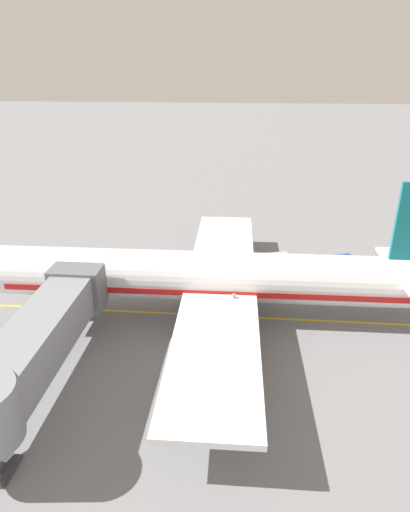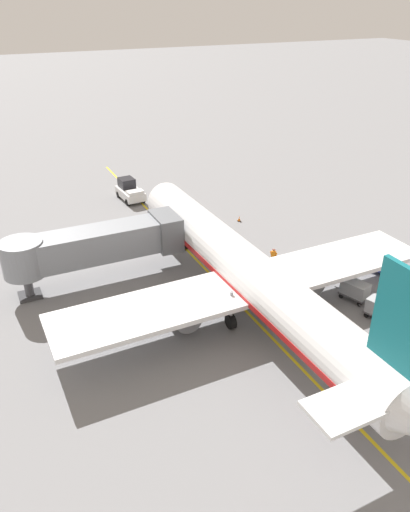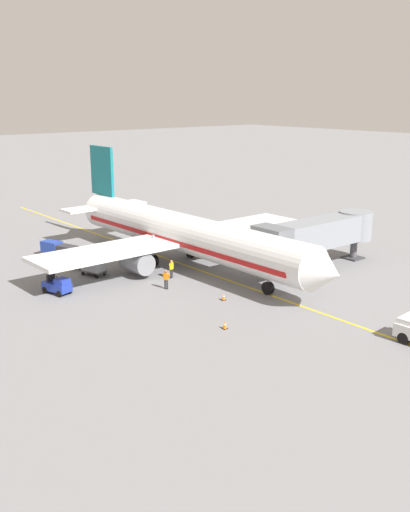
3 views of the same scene
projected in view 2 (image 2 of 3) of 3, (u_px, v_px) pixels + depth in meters
The scene contains 13 objects.
ground_plane at pixel (246, 311), 38.45m from camera, with size 400.00×400.00×0.00m, color slate.
gate_lead_in_line at pixel (246, 311), 38.45m from camera, with size 0.24×80.00×0.01m, color gold.
parked_airliner at pixel (247, 273), 37.34m from camera, with size 30.08×37.25×10.63m.
jet_bridge at pixel (95, 245), 40.92m from camera, with size 14.64×3.50×4.98m.
pushback_tractor at pixel (130, 191), 58.72m from camera, with size 2.53×4.56×2.40m.
baggage_tug_lead at pixel (378, 264), 43.71m from camera, with size 1.86×2.73×1.62m.
baggage_cart_front at pixel (355, 289), 39.50m from camera, with size 1.93×2.97×1.58m.
baggage_cart_second_in_train at pixel (381, 308), 37.10m from camera, with size 1.93×2.97×1.58m.
baggage_cart_third_in_train at pixel (408, 332), 34.54m from camera, with size 1.93×2.97×1.58m.
ground_crew_wing_walker at pixel (273, 256), 44.45m from camera, with size 0.44×0.67×1.69m.
ground_crew_loader at pixel (265, 273), 41.79m from camera, with size 0.70×0.38×1.69m.
safety_cone_nose_left at pixel (227, 243), 48.26m from camera, with size 0.36×0.36×0.59m.
safety_cone_nose_right at pixel (239, 219), 53.50m from camera, with size 0.36×0.36×0.59m.
Camera 2 is at (-16.60, -27.52, 21.78)m, focal length 34.88 mm.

